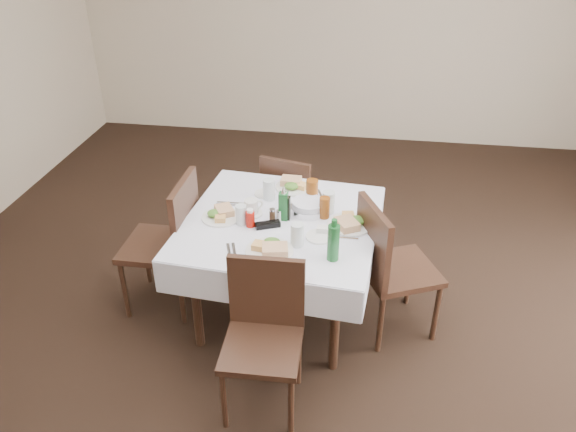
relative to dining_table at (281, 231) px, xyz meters
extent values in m
plane|color=black|center=(0.20, -0.22, -0.68)|extent=(7.00, 7.00, 0.00)
cube|color=beige|center=(0.20, 3.28, 0.72)|extent=(6.00, 0.04, 2.80)
cylinder|color=black|center=(-0.48, -0.40, -0.32)|extent=(0.06, 0.06, 0.72)
cylinder|color=black|center=(-0.40, 0.48, -0.32)|extent=(0.06, 0.06, 0.72)
cylinder|color=black|center=(0.40, -0.48, -0.32)|extent=(0.06, 0.06, 0.72)
cylinder|color=black|center=(0.48, 0.40, -0.32)|extent=(0.06, 0.06, 0.72)
cube|color=black|center=(0.00, 0.00, 0.06)|extent=(1.20, 1.20, 0.03)
cube|color=white|center=(0.00, 0.00, 0.08)|extent=(1.32, 1.32, 0.01)
cube|color=white|center=(0.05, 0.61, -0.03)|extent=(1.22, 0.11, 0.22)
cube|color=white|center=(-0.05, -0.61, -0.03)|extent=(1.22, 0.11, 0.22)
cube|color=white|center=(0.61, -0.05, -0.03)|extent=(0.11, 1.22, 0.22)
cube|color=white|center=(-0.61, 0.05, -0.03)|extent=(0.11, 1.22, 0.22)
cube|color=black|center=(-0.03, 0.86, -0.26)|extent=(0.50, 0.50, 0.04)
cube|color=black|center=(-0.08, 0.68, -0.03)|extent=(0.40, 0.14, 0.45)
cylinder|color=black|center=(0.19, 0.98, -0.47)|extent=(0.03, 0.03, 0.42)
cylinder|color=black|center=(0.09, 0.64, -0.47)|extent=(0.03, 0.03, 0.42)
cylinder|color=black|center=(-0.15, 1.07, -0.47)|extent=(0.03, 0.03, 0.42)
cylinder|color=black|center=(-0.25, 0.73, -0.47)|extent=(0.03, 0.03, 0.42)
cube|color=black|center=(0.03, -0.83, -0.24)|extent=(0.44, 0.44, 0.04)
cube|color=black|center=(0.02, -0.63, 0.00)|extent=(0.43, 0.05, 0.47)
cylinder|color=black|center=(-0.15, -1.02, -0.46)|extent=(0.04, 0.04, 0.44)
cylinder|color=black|center=(-0.16, -0.65, -0.46)|extent=(0.04, 0.04, 0.44)
cylinder|color=black|center=(0.22, -1.01, -0.46)|extent=(0.04, 0.04, 0.44)
cylinder|color=black|center=(0.21, -0.64, -0.46)|extent=(0.04, 0.04, 0.44)
cube|color=black|center=(0.78, -0.03, -0.21)|extent=(0.60, 0.60, 0.04)
cube|color=black|center=(0.59, -0.11, 0.04)|extent=(0.23, 0.43, 0.50)
cylinder|color=black|center=(1.04, -0.13, -0.44)|extent=(0.04, 0.04, 0.47)
cylinder|color=black|center=(0.68, -0.29, -0.44)|extent=(0.04, 0.04, 0.47)
cylinder|color=black|center=(0.88, 0.23, -0.44)|extent=(0.04, 0.04, 0.47)
cylinder|color=black|center=(0.52, 0.07, -0.44)|extent=(0.04, 0.04, 0.47)
cube|color=black|center=(-0.85, -0.01, -0.19)|extent=(0.47, 0.47, 0.04)
cube|color=black|center=(-0.64, -0.01, 0.06)|extent=(0.05, 0.47, 0.51)
cylinder|color=black|center=(-1.05, 0.19, -0.43)|extent=(0.04, 0.04, 0.48)
cylinder|color=black|center=(-0.65, 0.19, -0.43)|extent=(0.04, 0.04, 0.48)
cylinder|color=black|center=(-1.06, -0.21, -0.43)|extent=(0.04, 0.04, 0.48)
cylinder|color=black|center=(-0.65, -0.21, -0.43)|extent=(0.04, 0.04, 0.48)
cylinder|color=white|center=(0.03, 0.45, 0.09)|extent=(0.27, 0.27, 0.01)
cube|color=tan|center=(0.00, 0.48, 0.12)|extent=(0.14, 0.11, 0.05)
cube|color=#F2A34D|center=(0.07, 0.43, 0.12)|extent=(0.11, 0.10, 0.04)
ellipsoid|color=#2E611F|center=(0.01, 0.41, 0.12)|extent=(0.10, 0.09, 0.05)
cylinder|color=white|center=(-0.01, -0.37, 0.09)|extent=(0.29, 0.29, 0.01)
cube|color=tan|center=(0.03, -0.40, 0.13)|extent=(0.17, 0.14, 0.05)
cube|color=#F2A34D|center=(-0.06, -0.36, 0.12)|extent=(0.11, 0.09, 0.04)
ellipsoid|color=#2E611F|center=(0.00, -0.33, 0.13)|extent=(0.11, 0.10, 0.05)
cylinder|color=white|center=(0.44, 0.00, 0.09)|extent=(0.29, 0.29, 0.01)
cube|color=tan|center=(0.43, -0.05, 0.13)|extent=(0.18, 0.19, 0.05)
cube|color=#F2A34D|center=(0.43, 0.05, 0.12)|extent=(0.09, 0.11, 0.04)
ellipsoid|color=#2E611F|center=(0.49, 0.01, 0.13)|extent=(0.11, 0.10, 0.05)
cylinder|color=white|center=(-0.39, -0.03, 0.09)|extent=(0.26, 0.26, 0.01)
cube|color=tan|center=(-0.38, 0.01, 0.12)|extent=(0.16, 0.17, 0.04)
cube|color=#F2A34D|center=(-0.38, -0.08, 0.12)|extent=(0.08, 0.10, 0.03)
ellipsoid|color=#2E611F|center=(-0.43, -0.04, 0.12)|extent=(0.09, 0.09, 0.04)
cylinder|color=white|center=(-0.17, 0.32, 0.09)|extent=(0.15, 0.15, 0.01)
cylinder|color=white|center=(0.27, -0.17, 0.09)|extent=(0.17, 0.17, 0.01)
cylinder|color=silver|center=(-0.13, 0.26, 0.16)|extent=(0.08, 0.08, 0.15)
cylinder|color=silver|center=(0.14, -0.27, 0.16)|extent=(0.08, 0.08, 0.15)
cylinder|color=silver|center=(0.29, 0.15, 0.16)|extent=(0.08, 0.08, 0.15)
cylinder|color=silver|center=(-0.24, -0.08, 0.15)|extent=(0.07, 0.07, 0.13)
cylinder|color=brown|center=(0.17, 0.26, 0.17)|extent=(0.08, 0.08, 0.17)
cylinder|color=brown|center=(0.27, 0.08, 0.16)|extent=(0.07, 0.07, 0.14)
cylinder|color=silver|center=(0.16, 0.13, 0.11)|extent=(0.24, 0.24, 0.04)
cylinder|color=white|center=(0.16, 0.13, 0.14)|extent=(0.22, 0.22, 0.05)
cube|color=black|center=(0.03, 0.02, 0.17)|extent=(0.05, 0.05, 0.16)
cone|color=silver|center=(0.03, 0.02, 0.27)|extent=(0.03, 0.03, 0.04)
cube|color=#1C5D29|center=(0.02, 0.02, 0.18)|extent=(0.06, 0.06, 0.19)
cone|color=silver|center=(0.02, 0.02, 0.30)|extent=(0.03, 0.03, 0.05)
cylinder|color=#B31309|center=(-0.18, -0.10, 0.14)|extent=(0.06, 0.06, 0.10)
cylinder|color=white|center=(-0.18, -0.10, 0.20)|extent=(0.04, 0.04, 0.02)
cylinder|color=white|center=(-0.01, -0.01, 0.12)|extent=(0.03, 0.03, 0.06)
cylinder|color=silver|center=(-0.01, -0.01, 0.15)|extent=(0.03, 0.03, 0.01)
cylinder|color=#452E1C|center=(-0.05, -0.01, 0.12)|extent=(0.04, 0.04, 0.07)
cylinder|color=silver|center=(-0.05, -0.01, 0.17)|extent=(0.04, 0.04, 0.01)
cylinder|color=white|center=(-0.20, 0.04, 0.09)|extent=(0.14, 0.14, 0.01)
cylinder|color=white|center=(-0.20, 0.04, 0.14)|extent=(0.09, 0.09, 0.09)
cylinder|color=black|center=(-0.20, 0.04, 0.18)|extent=(0.07, 0.07, 0.01)
torus|color=white|center=(-0.16, 0.08, 0.14)|extent=(0.06, 0.05, 0.06)
cube|color=black|center=(-0.07, -0.10, 0.10)|extent=(0.17, 0.11, 0.03)
cylinder|color=#1C5D29|center=(0.37, -0.38, 0.20)|extent=(0.07, 0.07, 0.22)
cylinder|color=#1C5D29|center=(0.37, -0.38, 0.33)|extent=(0.03, 0.03, 0.04)
cube|color=white|center=(0.29, -0.12, 0.11)|extent=(0.09, 0.05, 0.05)
cube|color=#DA6C79|center=(0.29, -0.12, 0.12)|extent=(0.07, 0.04, 0.02)
cube|color=silver|center=(0.20, 0.34, 0.09)|extent=(0.08, 0.18, 0.01)
cube|color=silver|center=(0.23, 0.35, 0.09)|extent=(0.08, 0.18, 0.01)
cube|color=silver|center=(-0.21, -0.41, 0.09)|extent=(0.08, 0.19, 0.01)
cube|color=silver|center=(-0.24, -0.42, 0.09)|extent=(0.08, 0.19, 0.01)
cube|color=silver|center=(0.41, -0.16, 0.09)|extent=(0.19, 0.02, 0.01)
cube|color=silver|center=(0.41, -0.13, 0.09)|extent=(0.19, 0.02, 0.01)
cube|color=silver|center=(-0.37, 0.16, 0.09)|extent=(0.19, 0.02, 0.01)
cube|color=silver|center=(-0.37, 0.13, 0.09)|extent=(0.19, 0.02, 0.01)
camera|label=1|loc=(0.51, -3.05, 1.96)|focal=35.00mm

